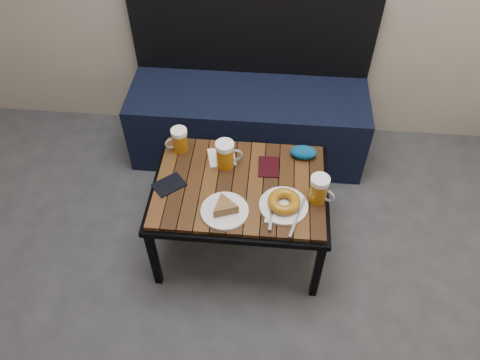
# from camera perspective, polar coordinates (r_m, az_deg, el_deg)

# --- Properties ---
(bench) EXTENTS (1.40, 0.50, 0.95)m
(bench) POSITION_cam_1_polar(r_m,az_deg,el_deg) (2.88, 1.02, 8.01)
(bench) COLOR black
(bench) RESTS_ON ground
(cafe_table) EXTENTS (0.84, 0.62, 0.47)m
(cafe_table) POSITION_cam_1_polar(r_m,az_deg,el_deg) (2.24, -0.00, -1.23)
(cafe_table) COLOR black
(cafe_table) RESTS_ON ground
(beer_mug_left) EXTENTS (0.12, 0.10, 0.13)m
(beer_mug_left) POSITION_cam_1_polar(r_m,az_deg,el_deg) (2.35, -7.41, 4.86)
(beer_mug_left) COLOR #AA630D
(beer_mug_left) RESTS_ON cafe_table
(beer_mug_centre) EXTENTS (0.14, 0.10, 0.14)m
(beer_mug_centre) POSITION_cam_1_polar(r_m,az_deg,el_deg) (2.24, -1.77, 3.13)
(beer_mug_centre) COLOR #AA630D
(beer_mug_centre) RESTS_ON cafe_table
(beer_mug_right) EXTENTS (0.13, 0.11, 0.14)m
(beer_mug_right) POSITION_cam_1_polar(r_m,az_deg,el_deg) (2.12, 9.64, -1.11)
(beer_mug_right) COLOR #AA630D
(beer_mug_right) RESTS_ON cafe_table
(plate_pie) EXTENTS (0.22, 0.22, 0.06)m
(plate_pie) POSITION_cam_1_polar(r_m,az_deg,el_deg) (2.08, -1.89, -3.51)
(plate_pie) COLOR white
(plate_pie) RESTS_ON cafe_table
(plate_bagel) EXTENTS (0.22, 0.29, 0.06)m
(plate_bagel) POSITION_cam_1_polar(r_m,az_deg,el_deg) (2.11, 5.36, -2.86)
(plate_bagel) COLOR white
(plate_bagel) RESTS_ON cafe_table
(napkin_left) EXTENTS (0.16, 0.17, 0.01)m
(napkin_left) POSITION_cam_1_polar(r_m,az_deg,el_deg) (2.33, -2.25, 2.83)
(napkin_left) COLOR white
(napkin_left) RESTS_ON cafe_table
(napkin_right) EXTENTS (0.13, 0.12, 0.01)m
(napkin_right) POSITION_cam_1_polar(r_m,az_deg,el_deg) (2.09, 4.90, -4.21)
(napkin_right) COLOR white
(napkin_right) RESTS_ON cafe_table
(passport_navy) EXTENTS (0.17, 0.17, 0.01)m
(passport_navy) POSITION_cam_1_polar(r_m,az_deg,el_deg) (2.23, -8.64, -0.57)
(passport_navy) COLOR black
(passport_navy) RESTS_ON cafe_table
(passport_burgundy) EXTENTS (0.10, 0.14, 0.01)m
(passport_burgundy) POSITION_cam_1_polar(r_m,az_deg,el_deg) (2.28, 3.51, 1.61)
(passport_burgundy) COLOR black
(passport_burgundy) RESTS_ON cafe_table
(knit_pouch) EXTENTS (0.13, 0.09, 0.06)m
(knit_pouch) POSITION_cam_1_polar(r_m,az_deg,el_deg) (2.34, 7.73, 3.37)
(knit_pouch) COLOR navy
(knit_pouch) RESTS_ON cafe_table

